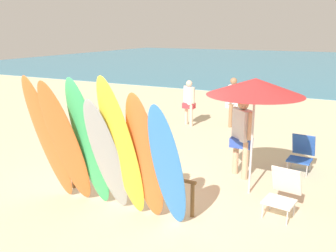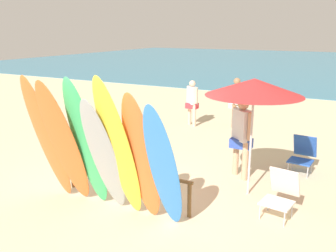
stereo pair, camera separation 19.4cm
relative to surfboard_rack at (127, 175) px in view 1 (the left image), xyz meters
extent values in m
plane|color=beige|center=(0.00, 14.00, -0.52)|extent=(60.00, 60.00, 0.00)
cube|color=teal|center=(0.00, 32.74, -0.51)|extent=(60.00, 40.00, 0.02)
cylinder|color=brown|center=(-1.31, 0.00, -0.20)|extent=(0.07, 0.07, 0.63)
cylinder|color=brown|center=(1.31, 0.00, -0.20)|extent=(0.07, 0.07, 0.63)
cylinder|color=brown|center=(0.00, 0.00, 0.12)|extent=(2.74, 0.06, 0.06)
ellipsoid|color=orange|center=(-1.15, -0.71, 0.70)|extent=(0.49, 0.93, 2.44)
ellipsoid|color=orange|center=(-0.74, -0.73, 0.68)|extent=(0.64, 1.09, 2.40)
ellipsoid|color=#38B266|center=(-0.35, -0.61, 0.70)|extent=(0.54, 0.89, 2.44)
ellipsoid|color=#999EA3|center=(0.06, -0.67, 0.56)|extent=(0.56, 1.01, 2.16)
ellipsoid|color=yellow|center=(0.38, -0.70, 0.74)|extent=(0.58, 0.99, 2.52)
ellipsoid|color=orange|center=(0.75, -0.60, 0.62)|extent=(0.52, 0.78, 2.28)
ellipsoid|color=#337AD1|center=(1.17, -0.67, 0.57)|extent=(0.52, 0.85, 2.17)
cylinder|color=#9E704C|center=(0.11, 6.06, -0.12)|extent=(0.12, 0.12, 0.79)
cylinder|color=#9E704C|center=(0.11, 6.39, -0.12)|extent=(0.12, 0.12, 0.79)
cube|color=silver|center=(0.11, 6.22, 0.21)|extent=(0.42, 0.26, 0.19)
cube|color=silver|center=(0.11, 6.22, 0.58)|extent=(0.22, 0.41, 0.62)
sphere|color=#9E704C|center=(0.11, 6.22, 1.00)|extent=(0.22, 0.22, 0.22)
cylinder|color=#9E704C|center=(0.11, 5.96, 0.61)|extent=(0.10, 0.10, 0.55)
cylinder|color=#9E704C|center=(0.12, 6.48, 0.61)|extent=(0.10, 0.10, 0.55)
cylinder|color=beige|center=(-1.09, 5.58, -0.15)|extent=(0.11, 0.11, 0.74)
cylinder|color=beige|center=(-1.34, 5.75, -0.15)|extent=(0.11, 0.11, 0.74)
cube|color=#DB333D|center=(-1.22, 5.67, 0.16)|extent=(0.40, 0.24, 0.18)
cube|color=silver|center=(-1.22, 5.67, 0.51)|extent=(0.43, 0.38, 0.58)
sphere|color=beige|center=(-1.22, 5.67, 0.90)|extent=(0.21, 0.21, 0.21)
cylinder|color=beige|center=(-1.02, 5.53, 0.54)|extent=(0.09, 0.09, 0.51)
cylinder|color=beige|center=(-1.42, 5.80, 0.54)|extent=(0.09, 0.09, 0.51)
cylinder|color=tan|center=(1.68, 2.01, -0.10)|extent=(0.13, 0.13, 0.84)
cylinder|color=tan|center=(1.41, 2.23, -0.10)|extent=(0.13, 0.13, 0.84)
cube|color=#2D4CB2|center=(1.54, 2.12, 0.26)|extent=(0.45, 0.28, 0.20)
cube|color=silver|center=(1.54, 2.12, 0.66)|extent=(0.48, 0.45, 0.66)
sphere|color=tan|center=(1.54, 2.12, 1.11)|extent=(0.24, 0.24, 0.24)
cylinder|color=tan|center=(1.76, 1.95, 0.69)|extent=(0.10, 0.10, 0.59)
cylinder|color=tan|center=(1.33, 2.30, 0.69)|extent=(0.10, 0.10, 0.59)
cylinder|color=#B7B7BC|center=(2.40, 0.48, -0.38)|extent=(0.02, 0.02, 0.28)
cylinder|color=#B7B7BC|center=(2.82, 0.42, -0.38)|extent=(0.02, 0.02, 0.28)
cylinder|color=#B7B7BC|center=(2.46, 0.86, -0.38)|extent=(0.02, 0.02, 0.28)
cylinder|color=#B7B7BC|center=(2.87, 0.79, -0.38)|extent=(0.02, 0.02, 0.28)
cube|color=silver|center=(2.64, 0.64, -0.22)|extent=(0.56, 0.52, 0.03)
cube|color=silver|center=(2.69, 0.96, 0.05)|extent=(0.53, 0.31, 0.52)
cylinder|color=#B7B7BC|center=(2.45, 2.76, -0.38)|extent=(0.02, 0.02, 0.28)
cylinder|color=#B7B7BC|center=(2.87, 2.72, -0.38)|extent=(0.02, 0.02, 0.28)
cylinder|color=#B7B7BC|center=(2.48, 3.14, -0.38)|extent=(0.02, 0.02, 0.28)
cylinder|color=#B7B7BC|center=(2.90, 3.10, -0.38)|extent=(0.02, 0.02, 0.28)
cube|color=blue|center=(2.67, 2.93, -0.22)|extent=(0.54, 0.49, 0.03)
cube|color=blue|center=(2.70, 3.26, 0.05)|extent=(0.52, 0.27, 0.52)
cylinder|color=silver|center=(1.94, 1.37, 0.58)|extent=(0.04, 0.04, 2.19)
cone|color=red|center=(1.94, 1.37, 1.60)|extent=(1.79, 1.79, 0.31)
camera|label=1|loc=(3.47, -5.24, 2.60)|focal=38.80mm
camera|label=2|loc=(3.64, -5.15, 2.60)|focal=38.80mm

